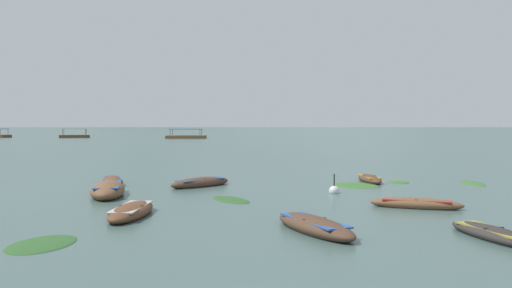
{
  "coord_description": "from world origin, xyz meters",
  "views": [
    {
      "loc": [
        -0.87,
        -7.37,
        3.18
      ],
      "look_at": [
        1.19,
        41.4,
        1.45
      ],
      "focal_mm": 36.71,
      "sensor_mm": 36.0,
      "label": 1
    }
  ],
  "objects_px": {
    "rowboat_2": "(131,211)",
    "rowboat_4": "(416,204)",
    "ferry_0": "(75,136)",
    "mooring_buoy": "(334,191)",
    "rowboat_3": "(314,226)",
    "rowboat_5": "(370,179)",
    "rowboat_1": "(108,190)",
    "rowboat_8": "(201,183)",
    "rowboat_6": "(493,234)",
    "rowboat_0": "(112,181)",
    "ferry_2": "(186,137)"
  },
  "relations": [
    {
      "from": "rowboat_4",
      "to": "mooring_buoy",
      "type": "xyz_separation_m",
      "value": [
        -2.33,
        4.5,
        -0.05
      ]
    },
    {
      "from": "rowboat_6",
      "to": "rowboat_3",
      "type": "bearing_deg",
      "value": 166.13
    },
    {
      "from": "mooring_buoy",
      "to": "rowboat_8",
      "type": "bearing_deg",
      "value": 154.92
    },
    {
      "from": "rowboat_0",
      "to": "rowboat_4",
      "type": "xyz_separation_m",
      "value": [
        13.57,
        -8.53,
        -0.02
      ]
    },
    {
      "from": "rowboat_0",
      "to": "rowboat_4",
      "type": "relative_size",
      "value": 1.03
    },
    {
      "from": "rowboat_1",
      "to": "rowboat_2",
      "type": "xyz_separation_m",
      "value": [
        2.12,
        -5.46,
        -0.09
      ]
    },
    {
      "from": "rowboat_2",
      "to": "rowboat_4",
      "type": "xyz_separation_m",
      "value": [
        10.65,
        1.39,
        -0.01
      ]
    },
    {
      "from": "rowboat_6",
      "to": "ferry_2",
      "type": "xyz_separation_m",
      "value": [
        -18.97,
        114.06,
        0.31
      ]
    },
    {
      "from": "ferry_2",
      "to": "mooring_buoy",
      "type": "xyz_separation_m",
      "value": [
        16.4,
        -104.02,
        -0.34
      ]
    },
    {
      "from": "rowboat_5",
      "to": "mooring_buoy",
      "type": "relative_size",
      "value": 3.42
    },
    {
      "from": "rowboat_3",
      "to": "ferry_2",
      "type": "distance_m",
      "value": 113.73
    },
    {
      "from": "rowboat_3",
      "to": "rowboat_5",
      "type": "relative_size",
      "value": 1.17
    },
    {
      "from": "rowboat_1",
      "to": "rowboat_8",
      "type": "bearing_deg",
      "value": 40.93
    },
    {
      "from": "rowboat_1",
      "to": "rowboat_3",
      "type": "relative_size",
      "value": 1.11
    },
    {
      "from": "rowboat_5",
      "to": "rowboat_6",
      "type": "bearing_deg",
      "value": -91.48
    },
    {
      "from": "rowboat_1",
      "to": "ferry_0",
      "type": "height_order",
      "value": "ferry_0"
    },
    {
      "from": "rowboat_5",
      "to": "rowboat_8",
      "type": "relative_size",
      "value": 1.02
    },
    {
      "from": "rowboat_4",
      "to": "rowboat_6",
      "type": "relative_size",
      "value": 0.98
    },
    {
      "from": "rowboat_4",
      "to": "mooring_buoy",
      "type": "relative_size",
      "value": 3.43
    },
    {
      "from": "ferry_0",
      "to": "mooring_buoy",
      "type": "bearing_deg",
      "value": -67.82
    },
    {
      "from": "rowboat_0",
      "to": "rowboat_1",
      "type": "height_order",
      "value": "rowboat_1"
    },
    {
      "from": "mooring_buoy",
      "to": "rowboat_5",
      "type": "bearing_deg",
      "value": 58.56
    },
    {
      "from": "rowboat_5",
      "to": "rowboat_2",
      "type": "bearing_deg",
      "value": -136.46
    },
    {
      "from": "rowboat_4",
      "to": "ferry_2",
      "type": "bearing_deg",
      "value": 99.79
    },
    {
      "from": "ferry_0",
      "to": "rowboat_2",
      "type": "bearing_deg",
      "value": -72.41
    },
    {
      "from": "rowboat_1",
      "to": "rowboat_3",
      "type": "bearing_deg",
      "value": -45.96
    },
    {
      "from": "rowboat_3",
      "to": "rowboat_5",
      "type": "bearing_deg",
      "value": 68.94
    },
    {
      "from": "rowboat_6",
      "to": "ferry_0",
      "type": "height_order",
      "value": "ferry_0"
    },
    {
      "from": "rowboat_4",
      "to": "rowboat_8",
      "type": "relative_size",
      "value": 1.02
    },
    {
      "from": "rowboat_4",
      "to": "rowboat_8",
      "type": "height_order",
      "value": "rowboat_8"
    },
    {
      "from": "rowboat_8",
      "to": "mooring_buoy",
      "type": "distance_m",
      "value": 7.13
    },
    {
      "from": "rowboat_8",
      "to": "ferry_2",
      "type": "height_order",
      "value": "ferry_2"
    },
    {
      "from": "rowboat_1",
      "to": "rowboat_3",
      "type": "distance_m",
      "value": 11.69
    },
    {
      "from": "rowboat_3",
      "to": "rowboat_4",
      "type": "height_order",
      "value": "rowboat_3"
    },
    {
      "from": "ferry_0",
      "to": "mooring_buoy",
      "type": "height_order",
      "value": "ferry_0"
    },
    {
      "from": "ferry_0",
      "to": "ferry_2",
      "type": "distance_m",
      "value": 30.67
    },
    {
      "from": "mooring_buoy",
      "to": "rowboat_3",
      "type": "bearing_deg",
      "value": -104.64
    },
    {
      "from": "ferry_2",
      "to": "rowboat_5",
      "type": "bearing_deg",
      "value": -78.96
    },
    {
      "from": "rowboat_0",
      "to": "rowboat_2",
      "type": "xyz_separation_m",
      "value": [
        2.93,
        -9.91,
        -0.01
      ]
    },
    {
      "from": "rowboat_4",
      "to": "mooring_buoy",
      "type": "height_order",
      "value": "mooring_buoy"
    },
    {
      "from": "rowboat_1",
      "to": "rowboat_6",
      "type": "bearing_deg",
      "value": -36.46
    },
    {
      "from": "rowboat_1",
      "to": "rowboat_2",
      "type": "height_order",
      "value": "rowboat_1"
    },
    {
      "from": "rowboat_4",
      "to": "rowboat_8",
      "type": "xyz_separation_m",
      "value": [
        -8.79,
        7.52,
        0.03
      ]
    },
    {
      "from": "rowboat_3",
      "to": "ferry_0",
      "type": "xyz_separation_m",
      "value": [
        -43.56,
        121.36,
        0.27
      ]
    },
    {
      "from": "rowboat_6",
      "to": "ferry_2",
      "type": "height_order",
      "value": "ferry_2"
    },
    {
      "from": "rowboat_1",
      "to": "rowboat_0",
      "type": "bearing_deg",
      "value": 100.34
    },
    {
      "from": "rowboat_4",
      "to": "ferry_0",
      "type": "distance_m",
      "value": 126.57
    },
    {
      "from": "rowboat_2",
      "to": "rowboat_3",
      "type": "xyz_separation_m",
      "value": [
        6.01,
        -2.95,
        0.01
      ]
    },
    {
      "from": "ferry_0",
      "to": "rowboat_4",
      "type": "bearing_deg",
      "value": -67.62
    },
    {
      "from": "rowboat_8",
      "to": "rowboat_0",
      "type": "bearing_deg",
      "value": 168.13
    }
  ]
}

